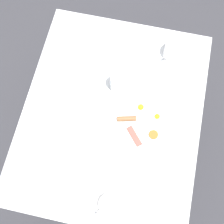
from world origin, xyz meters
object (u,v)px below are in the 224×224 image
Objects in this scene: breakfast_plate at (142,123)px; spoon_for_tea at (63,131)px; knife_by_plate at (75,35)px; fork_spare at (164,198)px; teapot_near at (64,175)px; teacup_with_saucer_left at (109,205)px; teapot_far at (175,50)px; water_glass_tall at (118,82)px; fork_by_plate at (111,51)px; teacup_with_saucer_right at (61,94)px.

spoon_for_tea is (0.36, 0.12, -0.01)m from breakfast_plate.
knife_by_plate and fork_spare have the same top height.
spoon_for_tea is 0.56m from fork_spare.
teapot_near is 0.46m from fork_spare.
teacup_with_saucer_left reaches higher than fork_spare.
teapot_near is 1.18× the size of spoon_for_tea.
water_glass_tall is (0.25, 0.24, 0.02)m from teapot_far.
fork_spare is (-0.16, 0.32, -0.01)m from breakfast_plate.
teapot_near is 0.83m from teapot_far.
water_glass_tall reaches higher than teacup_with_saucer_left.
spoon_for_tea is at bearing 54.04° from water_glass_tall.
teacup_with_saucer_left is 0.72× the size of fork_spare.
fork_by_plate is at bearing -41.95° from teapot_far.
teapot_far reaches higher than fork_by_plate.
breakfast_plate reaches higher than fork_spare.
teapot_far is 1.00× the size of fork_by_plate.
water_glass_tall is at bearing -138.63° from teapot_near.
teapot_far is 0.86× the size of fork_spare.
knife_by_plate is at bearing -15.13° from fork_by_plate.
knife_by_plate is 0.54m from spoon_for_tea.
spoon_for_tea is at bearing 18.51° from breakfast_plate.
teapot_far is 1.25× the size of water_glass_tall.
fork_spare is (-0.23, -0.08, -0.03)m from teacup_with_saucer_left.
teapot_far is 1.16× the size of teacup_with_saucer_right.
breakfast_plate is 0.36m from fork_spare.
fork_spare is (-0.52, 0.20, 0.00)m from spoon_for_tea.
breakfast_plate is at bearing 136.78° from knife_by_plate.
knife_by_plate is at bearing -51.61° from teapot_far.
teapot_far is 1.10× the size of spoon_for_tea.
water_glass_tall reaches higher than breakfast_plate.
teacup_with_saucer_left is 0.57m from teacup_with_saucer_right.
spoon_for_tea is at bearing 98.63° from knife_by_plate.
teapot_far reaches higher than spoon_for_tea.
teapot_near is at bearing 74.16° from water_glass_tall.
fork_by_plate and fork_spare have the same top height.
fork_by_plate is at bearing -68.82° from water_glass_tall.
water_glass_tall is at bearing -81.92° from teacup_with_saucer_left.
knife_by_plate is at bearing -41.16° from water_glass_tall.
knife_by_plate is 1.43× the size of spoon_for_tea.
knife_by_plate is at bearing -111.37° from teapot_near.
fork_spare is at bearing -160.28° from teacup_with_saucer_left.
teapot_near is 1.25× the size of teacup_with_saucer_right.
fork_by_plate is (-0.19, -0.30, -0.03)m from teacup_with_saucer_right.
breakfast_plate is 2.20× the size of teacup_with_saucer_right.
teapot_near reaches higher than fork_spare.
teapot_near is 0.76m from knife_by_plate.
teapot_near is 0.51m from water_glass_tall.
teacup_with_saucer_left is (0.17, 0.81, -0.02)m from teapot_far.
breakfast_plate is 1.62× the size of fork_spare.
teacup_with_saucer_left is 0.97× the size of teacup_with_saucer_right.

